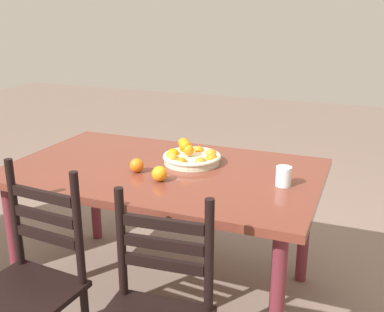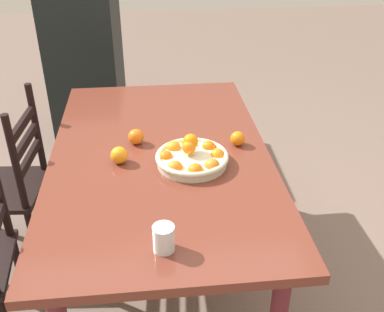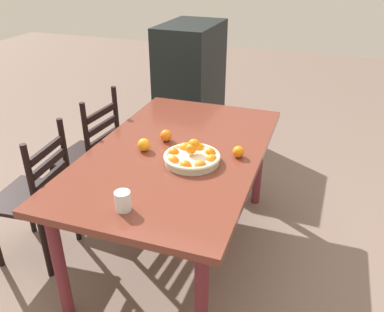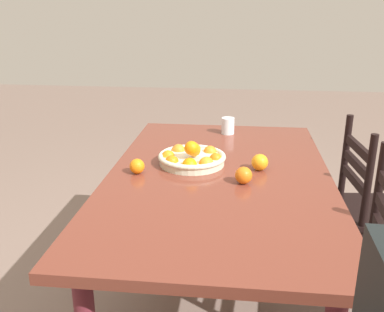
% 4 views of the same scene
% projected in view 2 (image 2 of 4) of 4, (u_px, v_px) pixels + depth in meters
% --- Properties ---
extents(ground_plane, '(12.00, 12.00, 0.00)m').
position_uv_depth(ground_plane, '(165.00, 271.00, 2.45)').
color(ground_plane, '#745F55').
extents(dining_table, '(1.64, 0.99, 0.74)m').
position_uv_depth(dining_table, '(161.00, 167.00, 2.11)').
color(dining_table, brown).
rests_on(dining_table, ground).
extents(chair_near_window, '(0.44, 0.44, 0.93)m').
position_uv_depth(chair_near_window, '(10.00, 186.00, 2.37)').
color(chair_near_window, black).
rests_on(chair_near_window, ground).
extents(cabinet, '(0.79, 0.52, 1.18)m').
position_uv_depth(cabinet, '(88.00, 66.00, 3.52)').
color(cabinet, black).
rests_on(cabinet, ground).
extents(fruit_bowl, '(0.32, 0.32, 0.12)m').
position_uv_depth(fruit_bowl, '(192.00, 157.00, 1.97)').
color(fruit_bowl, beige).
rests_on(fruit_bowl, dining_table).
extents(orange_loose_0, '(0.07, 0.07, 0.07)m').
position_uv_depth(orange_loose_0, '(136.00, 137.00, 2.12)').
color(orange_loose_0, orange).
rests_on(orange_loose_0, dining_table).
extents(orange_loose_1, '(0.08, 0.08, 0.08)m').
position_uv_depth(orange_loose_1, '(119.00, 155.00, 1.97)').
color(orange_loose_1, orange).
rests_on(orange_loose_1, dining_table).
extents(orange_loose_2, '(0.07, 0.07, 0.07)m').
position_uv_depth(orange_loose_2, '(238.00, 139.00, 2.11)').
color(orange_loose_2, orange).
rests_on(orange_loose_2, dining_table).
extents(drinking_glass, '(0.07, 0.07, 0.09)m').
position_uv_depth(drinking_glass, '(164.00, 238.00, 1.49)').
color(drinking_glass, silver).
rests_on(drinking_glass, dining_table).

